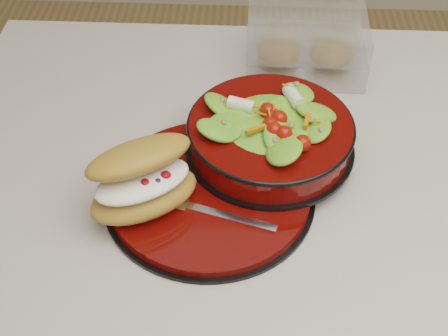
{
  "coord_description": "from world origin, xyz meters",
  "views": [
    {
      "loc": [
        -0.14,
        -0.69,
        1.56
      ],
      "look_at": [
        -0.17,
        -0.07,
        0.94
      ],
      "focal_mm": 50.0,
      "sensor_mm": 36.0,
      "label": 1
    }
  ],
  "objects_px": {
    "island_counter": "(310,318)",
    "croissant": "(143,179)",
    "dinner_plate": "(210,193)",
    "salad_bowl": "(271,129)",
    "pastry_box": "(306,45)",
    "fork": "(213,212)"
  },
  "relations": [
    {
      "from": "island_counter",
      "to": "fork",
      "type": "xyz_separation_m",
      "value": [
        -0.18,
        -0.13,
        0.47
      ]
    },
    {
      "from": "croissant",
      "to": "pastry_box",
      "type": "relative_size",
      "value": 0.84
    },
    {
      "from": "croissant",
      "to": "pastry_box",
      "type": "distance_m",
      "value": 0.43
    },
    {
      "from": "croissant",
      "to": "pastry_box",
      "type": "bearing_deg",
      "value": 25.4
    },
    {
      "from": "pastry_box",
      "to": "croissant",
      "type": "bearing_deg",
      "value": -122.58
    },
    {
      "from": "fork",
      "to": "pastry_box",
      "type": "distance_m",
      "value": 0.4
    },
    {
      "from": "croissant",
      "to": "pastry_box",
      "type": "height_order",
      "value": "croissant"
    },
    {
      "from": "island_counter",
      "to": "croissant",
      "type": "bearing_deg",
      "value": -157.03
    },
    {
      "from": "island_counter",
      "to": "croissant",
      "type": "distance_m",
      "value": 0.59
    },
    {
      "from": "dinner_plate",
      "to": "salad_bowl",
      "type": "bearing_deg",
      "value": 45.63
    },
    {
      "from": "dinner_plate",
      "to": "pastry_box",
      "type": "xyz_separation_m",
      "value": [
        0.15,
        0.33,
        0.03
      ]
    },
    {
      "from": "salad_bowl",
      "to": "croissant",
      "type": "distance_m",
      "value": 0.21
    },
    {
      "from": "island_counter",
      "to": "salad_bowl",
      "type": "xyz_separation_m",
      "value": [
        -0.11,
        -0.0,
        0.5
      ]
    },
    {
      "from": "island_counter",
      "to": "fork",
      "type": "bearing_deg",
      "value": -144.05
    },
    {
      "from": "croissant",
      "to": "dinner_plate",
      "type": "bearing_deg",
      "value": -11.52
    },
    {
      "from": "salad_bowl",
      "to": "fork",
      "type": "relative_size",
      "value": 1.54
    },
    {
      "from": "fork",
      "to": "pastry_box",
      "type": "height_order",
      "value": "pastry_box"
    },
    {
      "from": "salad_bowl",
      "to": "fork",
      "type": "bearing_deg",
      "value": -120.08
    },
    {
      "from": "dinner_plate",
      "to": "fork",
      "type": "distance_m",
      "value": 0.05
    },
    {
      "from": "croissant",
      "to": "pastry_box",
      "type": "xyz_separation_m",
      "value": [
        0.23,
        0.36,
        -0.02
      ]
    },
    {
      "from": "croissant",
      "to": "island_counter",
      "type": "bearing_deg",
      "value": -8.51
    },
    {
      "from": "croissant",
      "to": "fork",
      "type": "bearing_deg",
      "value": -41.25
    }
  ]
}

